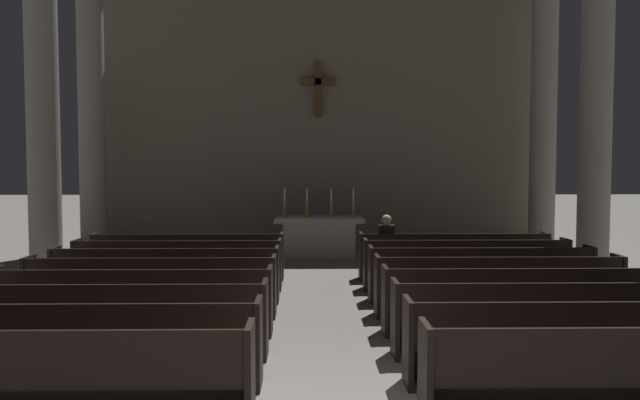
{
  "coord_description": "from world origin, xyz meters",
  "views": [
    {
      "loc": [
        -0.27,
        -6.05,
        2.44
      ],
      "look_at": [
        0.0,
        9.18,
        1.51
      ],
      "focal_mm": 37.86,
      "sensor_mm": 36.0,
      "label": 1
    }
  ],
  "objects_px": {
    "column_right_third": "(596,114)",
    "pew_left_row_8": "(189,256)",
    "pew_left_row_4": "(133,301)",
    "candlestick_outer_right": "(353,208)",
    "pew_right_row_5": "(498,285)",
    "pew_left_row_3": "(111,320)",
    "column_right_fourth": "(543,123)",
    "pew_right_row_2": "(583,342)",
    "column_left_third": "(43,114)",
    "pew_right_row_3": "(547,318)",
    "candlestick_outer_left": "(285,208)",
    "pew_right_row_7": "(466,264)",
    "altar": "(319,236)",
    "candlestick_inner_right": "(331,208)",
    "pew_right_row_4": "(520,300)",
    "pew_left_row_6": "(166,275)",
    "pew_left_row_2": "(81,344)",
    "column_left_fourth": "(92,122)",
    "pew_left_row_7": "(178,265)",
    "candlestick_inner_left": "(307,208)",
    "pew_left_row_1": "(41,377)",
    "pew_right_row_8": "(454,256)",
    "pew_left_row_5": "(151,287)",
    "pew_right_row_6": "(481,274)",
    "lone_worshipper": "(386,245)",
    "pew_right_row_1": "(631,373)"
  },
  "relations": [
    {
      "from": "pew_right_row_7",
      "to": "altar",
      "type": "relative_size",
      "value": 1.74
    },
    {
      "from": "pew_left_row_8",
      "to": "pew_right_row_7",
      "type": "xyz_separation_m",
      "value": [
        5.37,
        -1.07,
        0.0
      ]
    },
    {
      "from": "pew_left_row_4",
      "to": "column_left_fourth",
      "type": "xyz_separation_m",
      "value": [
        -2.94,
        7.63,
        2.87
      ]
    },
    {
      "from": "altar",
      "to": "candlestick_inner_right",
      "type": "relative_size",
      "value": 3.14
    },
    {
      "from": "pew_right_row_2",
      "to": "pew_right_row_3",
      "type": "bearing_deg",
      "value": 90.0
    },
    {
      "from": "pew_left_row_2",
      "to": "pew_left_row_7",
      "type": "bearing_deg",
      "value": 90.0
    },
    {
      "from": "pew_right_row_8",
      "to": "lone_worshipper",
      "type": "height_order",
      "value": "lone_worshipper"
    },
    {
      "from": "pew_left_row_4",
      "to": "pew_right_row_3",
      "type": "height_order",
      "value": "same"
    },
    {
      "from": "pew_left_row_4",
      "to": "candlestick_outer_right",
      "type": "height_order",
      "value": "candlestick_outer_right"
    },
    {
      "from": "candlestick_outer_left",
      "to": "pew_right_row_3",
      "type": "bearing_deg",
      "value": -67.27
    },
    {
      "from": "pew_left_row_2",
      "to": "pew_right_row_1",
      "type": "distance_m",
      "value": 5.47
    },
    {
      "from": "lone_worshipper",
      "to": "pew_left_row_6",
      "type": "bearing_deg",
      "value": -151.27
    },
    {
      "from": "pew_right_row_5",
      "to": "pew_right_row_4",
      "type": "bearing_deg",
      "value": -90.0
    },
    {
      "from": "pew_left_row_4",
      "to": "candlestick_outer_left",
      "type": "xyz_separation_m",
      "value": [
        1.83,
        7.36,
        0.76
      ]
    },
    {
      "from": "pew_right_row_6",
      "to": "column_left_fourth",
      "type": "height_order",
      "value": "column_left_fourth"
    },
    {
      "from": "pew_left_row_6",
      "to": "candlestick_inner_right",
      "type": "relative_size",
      "value": 5.46
    },
    {
      "from": "pew_right_row_5",
      "to": "candlestick_inner_left",
      "type": "distance_m",
      "value": 7.0
    },
    {
      "from": "column_left_third",
      "to": "column_left_fourth",
      "type": "height_order",
      "value": "same"
    },
    {
      "from": "pew_left_row_4",
      "to": "pew_left_row_6",
      "type": "bearing_deg",
      "value": 90.0
    },
    {
      "from": "pew_right_row_3",
      "to": "candlestick_outer_right",
      "type": "bearing_deg",
      "value": 102.26
    },
    {
      "from": "pew_left_row_5",
      "to": "candlestick_inner_left",
      "type": "height_order",
      "value": "candlestick_inner_left"
    },
    {
      "from": "candlestick_outer_left",
      "to": "candlestick_inner_left",
      "type": "bearing_deg",
      "value": 0.0
    },
    {
      "from": "pew_right_row_3",
      "to": "candlestick_outer_left",
      "type": "distance_m",
      "value": 9.17
    },
    {
      "from": "pew_right_row_2",
      "to": "column_right_fourth",
      "type": "relative_size",
      "value": 0.56
    },
    {
      "from": "pew_right_row_8",
      "to": "candlestick_outer_left",
      "type": "bearing_deg",
      "value": 139.1
    },
    {
      "from": "altar",
      "to": "candlestick_inner_left",
      "type": "height_order",
      "value": "candlestick_inner_left"
    },
    {
      "from": "column_right_third",
      "to": "pew_right_row_1",
      "type": "bearing_deg",
      "value": -110.76
    },
    {
      "from": "pew_left_row_2",
      "to": "pew_right_row_7",
      "type": "xyz_separation_m",
      "value": [
        5.37,
        5.37,
        0.0
      ]
    },
    {
      "from": "pew_right_row_5",
      "to": "pew_left_row_3",
      "type": "bearing_deg",
      "value": -158.18
    },
    {
      "from": "pew_right_row_2",
      "to": "lone_worshipper",
      "type": "distance_m",
      "value": 6.63
    },
    {
      "from": "pew_right_row_7",
      "to": "altar",
      "type": "distance_m",
      "value": 4.93
    },
    {
      "from": "pew_right_row_2",
      "to": "column_left_third",
      "type": "bearing_deg",
      "value": 141.17
    },
    {
      "from": "pew_left_row_3",
      "to": "column_left_fourth",
      "type": "relative_size",
      "value": 0.56
    },
    {
      "from": "pew_left_row_1",
      "to": "pew_right_row_3",
      "type": "bearing_deg",
      "value": 21.82
    },
    {
      "from": "pew_left_row_3",
      "to": "pew_right_row_4",
      "type": "bearing_deg",
      "value": 11.32
    },
    {
      "from": "pew_left_row_3",
      "to": "pew_left_row_8",
      "type": "xyz_separation_m",
      "value": [
        0.0,
        5.37,
        0.0
      ]
    },
    {
      "from": "candlestick_inner_right",
      "to": "lone_worshipper",
      "type": "bearing_deg",
      "value": -71.55
    },
    {
      "from": "pew_left_row_2",
      "to": "candlestick_outer_right",
      "type": "relative_size",
      "value": 5.46
    },
    {
      "from": "column_left_third",
      "to": "candlestick_inner_right",
      "type": "relative_size",
      "value": 9.81
    },
    {
      "from": "candlestick_inner_left",
      "to": "candlestick_outer_right",
      "type": "relative_size",
      "value": 1.0
    },
    {
      "from": "pew_right_row_5",
      "to": "pew_right_row_8",
      "type": "distance_m",
      "value": 3.22
    },
    {
      "from": "pew_left_row_8",
      "to": "column_right_fourth",
      "type": "bearing_deg",
      "value": 21.83
    },
    {
      "from": "pew_right_row_2",
      "to": "column_right_third",
      "type": "bearing_deg",
      "value": 66.25
    },
    {
      "from": "pew_right_row_4",
      "to": "candlestick_outer_right",
      "type": "height_order",
      "value": "candlestick_outer_right"
    },
    {
      "from": "pew_left_row_8",
      "to": "candlestick_inner_left",
      "type": "height_order",
      "value": "candlestick_inner_left"
    },
    {
      "from": "pew_left_row_7",
      "to": "pew_right_row_5",
      "type": "xyz_separation_m",
      "value": [
        5.37,
        -2.15,
        0.0
      ]
    },
    {
      "from": "column_right_third",
      "to": "candlestick_outer_right",
      "type": "xyz_separation_m",
      "value": [
        -4.77,
        2.82,
        -2.12
      ]
    },
    {
      "from": "pew_left_row_6",
      "to": "pew_left_row_8",
      "type": "height_order",
      "value": "same"
    },
    {
      "from": "pew_right_row_5",
      "to": "candlestick_outer_left",
      "type": "relative_size",
      "value": 5.46
    },
    {
      "from": "column_right_third",
      "to": "pew_left_row_8",
      "type": "bearing_deg",
      "value": -178.34
    }
  ]
}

